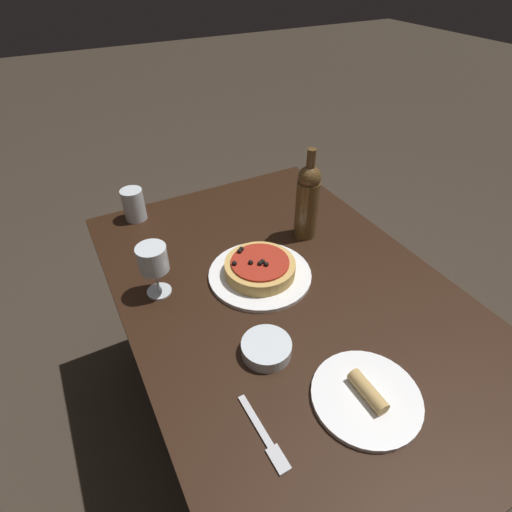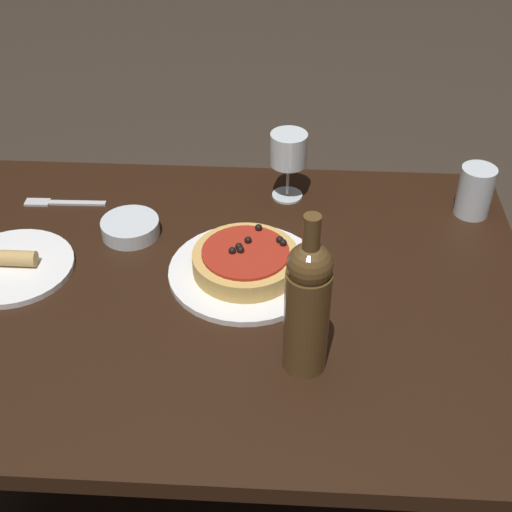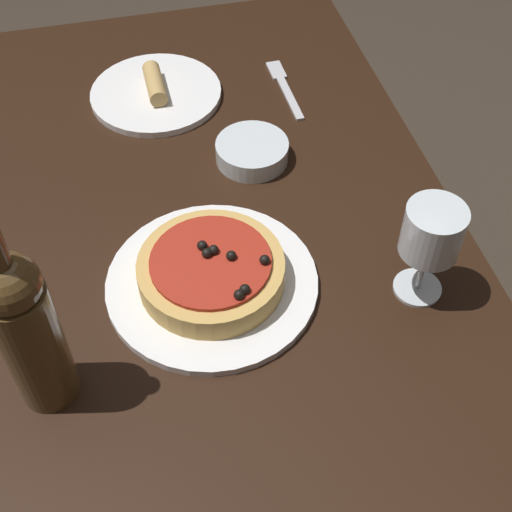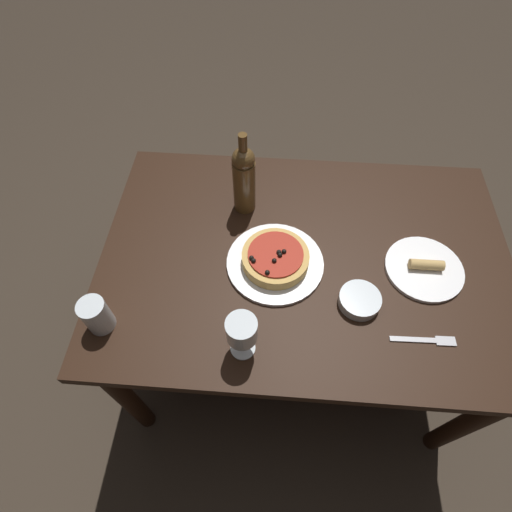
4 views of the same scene
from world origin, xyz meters
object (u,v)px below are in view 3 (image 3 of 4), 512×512
pizza (211,271)px  side_plate (156,92)px  dinner_plate (212,283)px  dining_table (180,281)px  wine_bottle (27,328)px  side_bowl (252,151)px  fork (284,86)px  wine_glass (432,234)px

pizza → side_plate: size_ratio=0.86×
dinner_plate → dining_table: bearing=21.9°
dinner_plate → wine_bottle: (-0.11, 0.22, 0.12)m
side_bowl → fork: 0.20m
fork → side_plate: bearing=81.9°
wine_bottle → side_plate: (0.55, -0.21, -0.12)m
dinner_plate → side_plate: size_ratio=1.27×
wine_bottle → side_plate: 0.60m
wine_glass → side_plate: size_ratio=0.66×
fork → side_plate: side_plate is taller
side_bowl → fork: bearing=-29.9°
side_plate → fork: bearing=-96.7°
wine_glass → dining_table: bearing=62.0°
wine_bottle → side_plate: size_ratio=1.27×
pizza → wine_glass: bearing=-104.8°
dinner_plate → fork: dinner_plate is taller
dining_table → dinner_plate: bearing=-158.1°
pizza → fork: 0.47m
dining_table → wine_glass: 0.40m
fork → wine_bottle: bearing=138.8°
side_plate → wine_glass: bearing=-151.1°
dining_table → dinner_plate: dinner_plate is taller
wine_glass → fork: (0.49, 0.06, -0.11)m
dining_table → wine_bottle: size_ratio=4.28×
pizza → fork: pizza is taller
fork → side_bowl: bearing=148.7°
dining_table → side_bowl: bearing=-45.6°
wine_glass → side_plate: bearing=28.9°
pizza → wine_bottle: (-0.11, 0.22, 0.10)m
dinner_plate → side_bowl: side_bowl is taller
dinner_plate → wine_glass: (-0.07, -0.27, 0.10)m
dining_table → fork: fork is taller
pizza → wine_glass: (-0.07, -0.27, 0.08)m
dinner_plate → fork: 0.47m
dinner_plate → side_plate: (0.44, 0.01, 0.00)m
dining_table → fork: (0.32, -0.25, 0.09)m
fork → dining_table: bearing=140.6°
side_bowl → fork: size_ratio=0.67×
wine_glass → wine_bottle: (-0.04, 0.49, 0.02)m
fork → side_plate: (0.03, 0.23, 0.01)m
pizza → fork: size_ratio=1.14×
wine_glass → side_plate: wine_glass is taller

